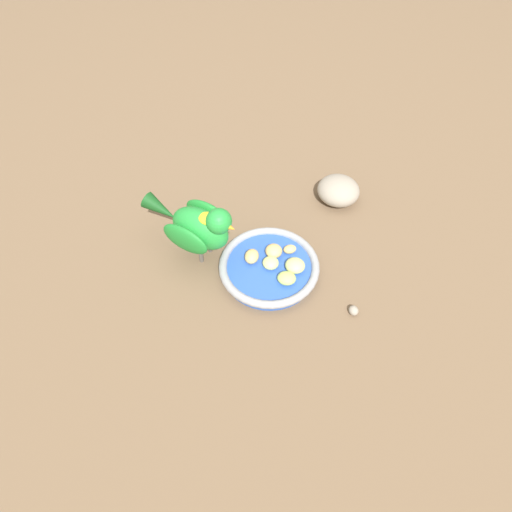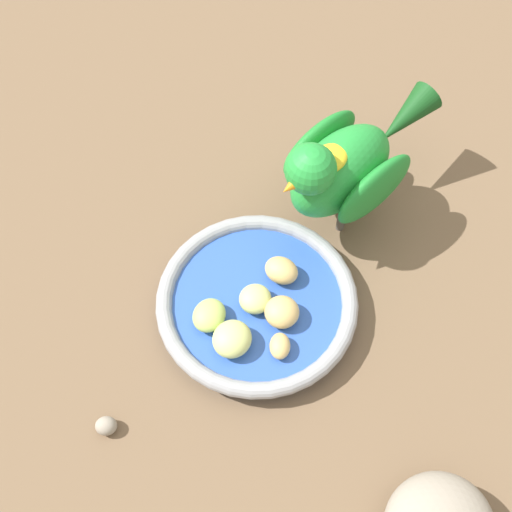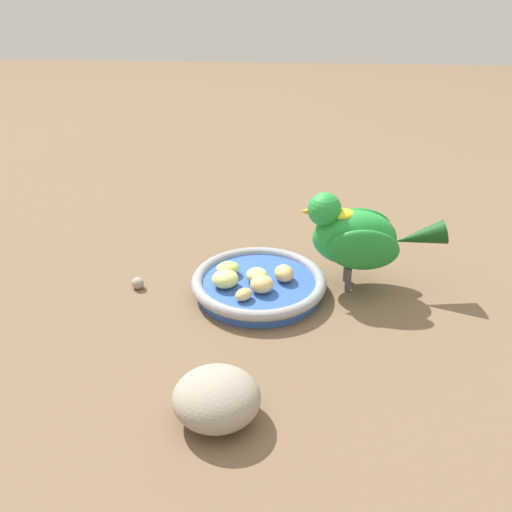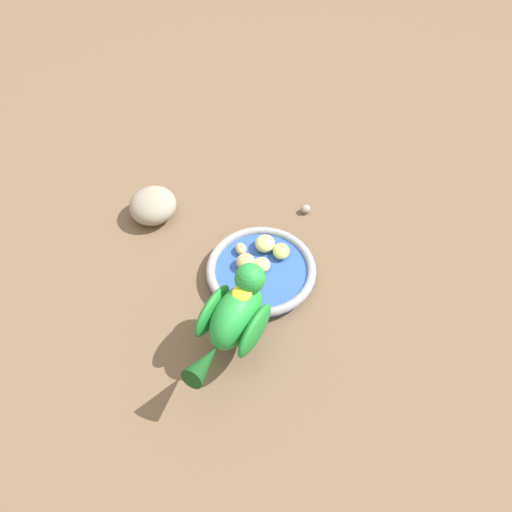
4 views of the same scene
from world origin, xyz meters
name	(u,v)px [view 2 (image 2 of 4)]	position (x,y,z in m)	size (l,w,h in m)	color
ground_plane	(290,319)	(0.00, 0.00, 0.00)	(4.00, 4.00, 0.00)	brown
feeding_bowl	(257,304)	(-0.03, -0.02, 0.01)	(0.19, 0.19, 0.03)	#2D56B7
apple_piece_0	(285,316)	(0.00, -0.01, 0.03)	(0.03, 0.03, 0.02)	tan
apple_piece_1	(232,339)	(-0.01, -0.06, 0.03)	(0.04, 0.03, 0.02)	#C6D17A
apple_piece_2	(209,315)	(-0.04, -0.06, 0.03)	(0.03, 0.03, 0.02)	#B2CC66
apple_piece_3	(255,299)	(-0.03, -0.02, 0.03)	(0.03, 0.03, 0.02)	#C6D17A
apple_piece_4	(280,346)	(0.02, -0.03, 0.03)	(0.02, 0.02, 0.02)	tan
apple_piece_5	(281,270)	(-0.03, 0.02, 0.03)	(0.03, 0.03, 0.02)	tan
parrot	(344,165)	(-0.06, 0.12, 0.08)	(0.09, 0.20, 0.14)	#59544C
pebble_0	(106,426)	(-0.03, -0.19, 0.01)	(0.02, 0.02, 0.02)	gray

